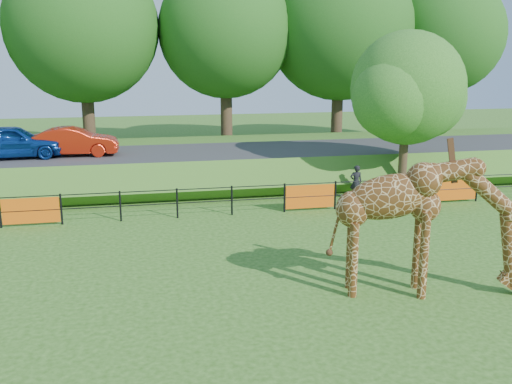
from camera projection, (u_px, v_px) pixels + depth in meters
ground at (287, 305)px, 13.46m from camera, size 90.00×90.00×0.00m
giraffe at (429, 227)px, 13.75m from camera, size 4.87×1.98×3.43m
perimeter_fence at (232, 200)px, 20.94m from camera, size 28.07×0.10×1.10m
embankment at (207, 162)px, 28.06m from camera, size 40.00×9.00×1.30m
road at (211, 152)px, 26.47m from camera, size 40.00×5.00×0.12m
car_blue at (12, 142)px, 24.45m from camera, size 4.37×2.00×1.45m
car_red at (74, 142)px, 25.09m from camera, size 3.87×1.48×1.26m
visitor at (356, 182)px, 23.33m from camera, size 0.54×0.38×1.40m
tree_east at (409, 92)px, 23.13m from camera, size 5.40×4.71×6.76m
bg_tree_line at (224, 30)px, 33.10m from camera, size 37.30×8.80×11.82m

